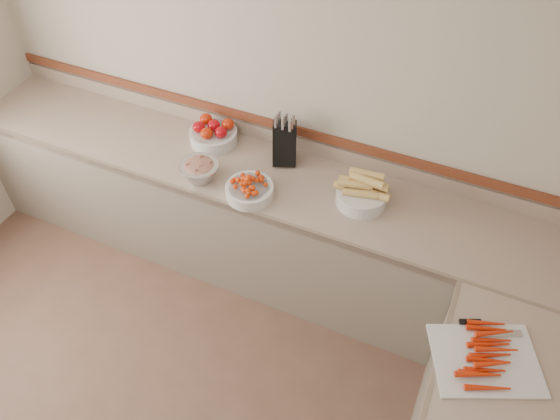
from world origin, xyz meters
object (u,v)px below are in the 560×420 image
at_px(knife_block, 285,142).
at_px(cherry_tomato_bowl, 249,189).
at_px(tomato_bowl, 213,133).
at_px(rhubarb_bowl, 200,170).
at_px(corn_bowl, 362,192).
at_px(cutting_board, 486,357).

height_order(knife_block, cherry_tomato_bowl, knife_block).
bearing_deg(tomato_bowl, knife_block, 1.57).
relative_size(knife_block, tomato_bowl, 1.12).
relative_size(knife_block, cherry_tomato_bowl, 1.23).
bearing_deg(rhubarb_bowl, cherry_tomato_bowl, -1.80).
xyz_separation_m(tomato_bowl, corn_bowl, (1.06, -0.15, 0.01)).
height_order(corn_bowl, rhubarb_bowl, corn_bowl).
height_order(tomato_bowl, corn_bowl, corn_bowl).
xyz_separation_m(rhubarb_bowl, cutting_board, (1.80, -0.53, -0.05)).
xyz_separation_m(knife_block, rhubarb_bowl, (-0.40, -0.37, -0.07)).
bearing_deg(cutting_board, corn_bowl, 138.70).
bearing_deg(corn_bowl, rhubarb_bowl, -167.79).
relative_size(tomato_bowl, cutting_board, 0.54).
distance_m(corn_bowl, rhubarb_bowl, 0.98).
xyz_separation_m(tomato_bowl, cutting_board, (1.90, -0.89, -0.04)).
xyz_separation_m(cherry_tomato_bowl, rhubarb_bowl, (-0.34, 0.01, 0.02)).
height_order(cherry_tomato_bowl, cutting_board, cherry_tomato_bowl).
xyz_separation_m(corn_bowl, cutting_board, (0.84, -0.74, -0.06)).
bearing_deg(cutting_board, rhubarb_bowl, 163.56).
bearing_deg(cherry_tomato_bowl, cutting_board, -19.61).
distance_m(knife_block, corn_bowl, 0.59).
bearing_deg(tomato_bowl, cutting_board, -24.98).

